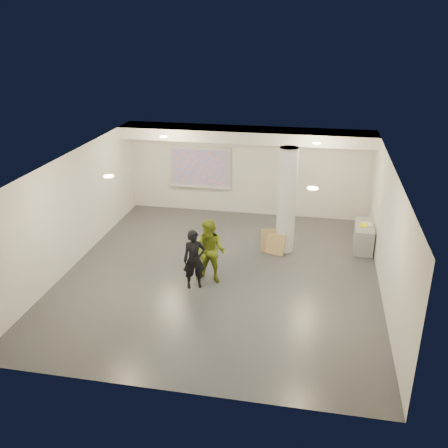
% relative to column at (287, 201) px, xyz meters
% --- Properties ---
extents(floor, '(8.00, 9.00, 0.01)m').
position_rel_column_xyz_m(floor, '(-1.50, -1.80, -1.50)').
color(floor, '#36383D').
rests_on(floor, ground).
extents(ceiling, '(8.00, 9.00, 0.01)m').
position_rel_column_xyz_m(ceiling, '(-1.50, -1.80, 1.50)').
color(ceiling, white).
rests_on(ceiling, floor).
extents(wall_back, '(8.00, 0.01, 3.00)m').
position_rel_column_xyz_m(wall_back, '(-1.50, 2.70, 0.00)').
color(wall_back, silver).
rests_on(wall_back, floor).
extents(wall_front, '(8.00, 0.01, 3.00)m').
position_rel_column_xyz_m(wall_front, '(-1.50, -6.30, 0.00)').
color(wall_front, silver).
rests_on(wall_front, floor).
extents(wall_left, '(0.01, 9.00, 3.00)m').
position_rel_column_xyz_m(wall_left, '(-5.50, -1.80, 0.00)').
color(wall_left, silver).
rests_on(wall_left, floor).
extents(wall_right, '(0.01, 9.00, 3.00)m').
position_rel_column_xyz_m(wall_right, '(2.50, -1.80, 0.00)').
color(wall_right, silver).
rests_on(wall_right, floor).
extents(soffit_band, '(8.00, 1.10, 0.36)m').
position_rel_column_xyz_m(soffit_band, '(-1.50, 2.15, 1.32)').
color(soffit_band, white).
rests_on(soffit_band, ceiling).
extents(downlight_nw, '(0.22, 0.22, 0.02)m').
position_rel_column_xyz_m(downlight_nw, '(-3.70, 0.70, 1.48)').
color(downlight_nw, '#FFC48A').
rests_on(downlight_nw, ceiling).
extents(downlight_ne, '(0.22, 0.22, 0.02)m').
position_rel_column_xyz_m(downlight_ne, '(0.70, 0.70, 1.48)').
color(downlight_ne, '#FFC48A').
rests_on(downlight_ne, ceiling).
extents(downlight_sw, '(0.22, 0.22, 0.02)m').
position_rel_column_xyz_m(downlight_sw, '(-3.70, -3.30, 1.48)').
color(downlight_sw, '#FFC48A').
rests_on(downlight_sw, ceiling).
extents(downlight_se, '(0.22, 0.22, 0.02)m').
position_rel_column_xyz_m(downlight_se, '(0.70, -3.30, 1.48)').
color(downlight_se, '#FFC48A').
rests_on(downlight_se, ceiling).
extents(column, '(0.52, 0.52, 3.00)m').
position_rel_column_xyz_m(column, '(0.00, 0.00, 0.00)').
color(column, silver).
rests_on(column, floor).
extents(projection_screen, '(2.10, 0.13, 1.42)m').
position_rel_column_xyz_m(projection_screen, '(-3.10, 2.65, 0.03)').
color(projection_screen, silver).
rests_on(projection_screen, wall_back).
extents(credenza, '(0.57, 1.26, 0.73)m').
position_rel_column_xyz_m(credenza, '(2.22, 0.53, -1.14)').
color(credenza, gray).
rests_on(credenza, floor).
extents(papers_stack, '(0.35, 0.40, 0.02)m').
position_rel_column_xyz_m(papers_stack, '(2.26, 0.59, -0.76)').
color(papers_stack, silver).
rests_on(papers_stack, credenza).
extents(postit_pad, '(0.26, 0.32, 0.03)m').
position_rel_column_xyz_m(postit_pad, '(2.18, 0.49, -0.76)').
color(postit_pad, '#F6FB0B').
rests_on(postit_pad, credenza).
extents(cardboard_back, '(0.63, 0.29, 0.66)m').
position_rel_column_xyz_m(cardboard_back, '(-0.36, -0.16, -1.17)').
color(cardboard_back, '#9D814F').
rests_on(cardboard_back, floor).
extents(cardboard_front, '(0.58, 0.37, 0.58)m').
position_rel_column_xyz_m(cardboard_front, '(-0.24, -0.32, -1.21)').
color(cardboard_front, '#9D814F').
rests_on(cardboard_front, floor).
extents(woman, '(0.64, 0.54, 1.49)m').
position_rel_column_xyz_m(woman, '(-2.02, -2.56, -0.75)').
color(woman, black).
rests_on(woman, floor).
extents(man, '(0.88, 0.73, 1.65)m').
position_rel_column_xyz_m(man, '(-1.69, -2.21, -0.68)').
color(man, olive).
rests_on(man, floor).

